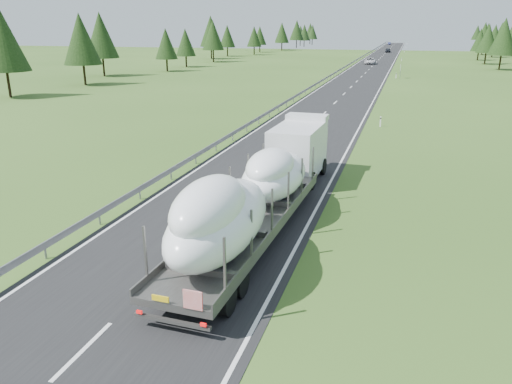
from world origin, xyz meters
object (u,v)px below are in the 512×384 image
(distant_car_blue, at_px, (389,43))
(distant_van, at_px, (370,61))
(boat_truck, at_px, (262,184))
(distant_car_dark, at_px, (388,50))
(highway_sign, at_px, (401,69))

(distant_car_blue, bearing_deg, distant_van, -93.73)
(boat_truck, xyz_separation_m, distant_car_blue, (-5.09, 265.35, -1.61))
(distant_van, relative_size, distant_car_blue, 1.48)
(boat_truck, distance_m, distant_car_dark, 178.63)
(highway_sign, distance_m, boat_truck, 78.23)
(boat_truck, relative_size, distant_car_dark, 4.41)
(highway_sign, height_order, distant_car_dark, highway_sign)
(distant_van, distance_m, distant_car_blue, 150.84)
(boat_truck, bearing_deg, highway_sign, 86.55)
(distant_van, xyz_separation_m, distant_car_dark, (1.63, 64.09, -0.00))
(boat_truck, relative_size, distant_van, 3.57)
(highway_sign, height_order, boat_truck, boat_truck)
(highway_sign, xyz_separation_m, boat_truck, (-4.71, -78.09, 0.45))
(distant_van, bearing_deg, highway_sign, -78.54)
(distant_van, height_order, distant_car_dark, distant_van)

